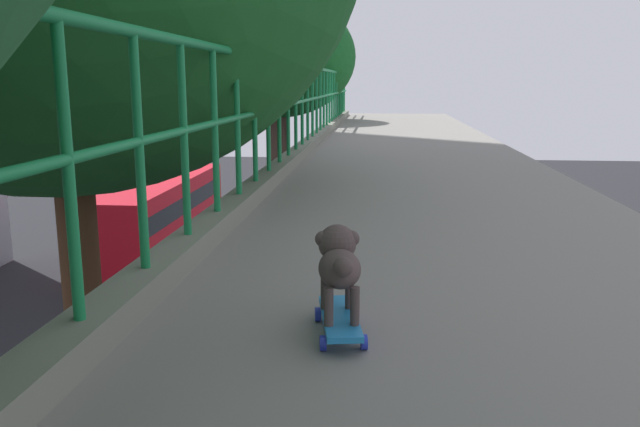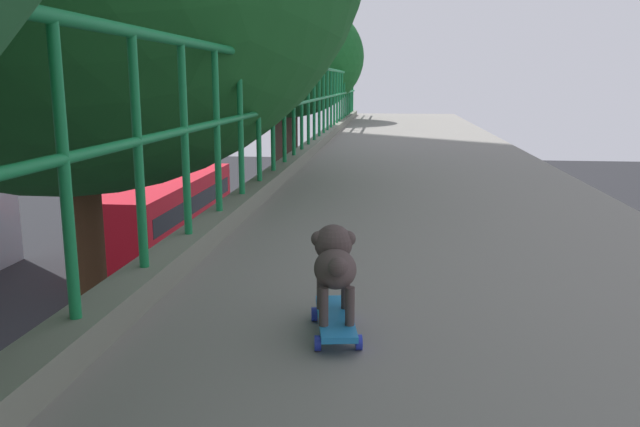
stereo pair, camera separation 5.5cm
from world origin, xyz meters
TOP-DOWN VIEW (x-y plane):
  - city_bus at (-8.33, 24.13)m, footprint 2.64×11.05m
  - roadside_tree_far at (-1.80, 14.94)m, footprint 3.94×3.94m
  - toy_skateboard at (0.69, 0.94)m, footprint 0.23×0.48m
  - small_dog at (0.68, 0.95)m, footprint 0.21×0.37m

SIDE VIEW (x-z plane):
  - city_bus at x=-8.33m, z-range 0.22..3.41m
  - toy_skateboard at x=0.69m, z-range 6.23..6.31m
  - small_dog at x=0.68m, z-range 6.33..6.68m
  - roadside_tree_far at x=-1.80m, z-range 2.93..12.23m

